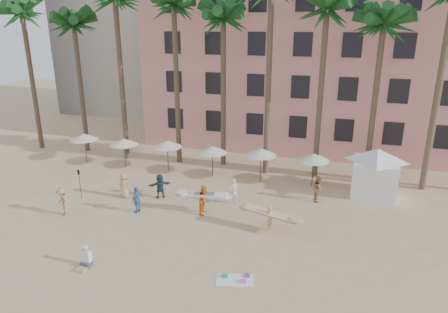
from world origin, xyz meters
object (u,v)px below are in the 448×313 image
at_px(pink_hotel, 329,64).
at_px(carrier_yellow, 270,216).
at_px(cabana, 376,168).
at_px(carrier_white, 204,199).

height_order(pink_hotel, carrier_yellow, pink_hotel).
bearing_deg(pink_hotel, carrier_yellow, -94.82).
height_order(cabana, carrier_white, cabana).
height_order(carrier_yellow, carrier_white, carrier_white).
bearing_deg(carrier_yellow, pink_hotel, 85.18).
bearing_deg(cabana, carrier_white, -149.02).
bearing_deg(carrier_yellow, cabana, 50.39).
xyz_separation_m(carrier_yellow, carrier_white, (-4.53, 1.03, 0.09)).
xyz_separation_m(cabana, carrier_white, (-10.70, -6.42, -1.05)).
xyz_separation_m(cabana, carrier_yellow, (-6.17, -7.45, -1.14)).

